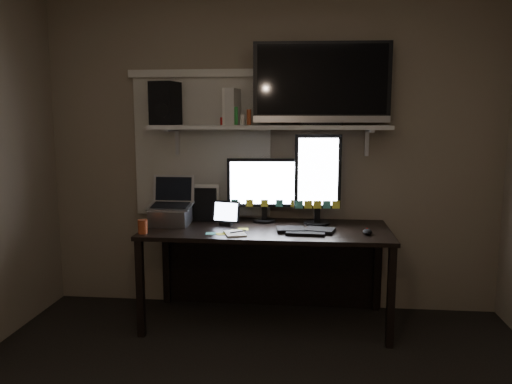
# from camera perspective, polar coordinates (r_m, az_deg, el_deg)

# --- Properties ---
(back_wall) EXTENTS (3.60, 0.00, 3.60)m
(back_wall) POSITION_cam_1_polar(r_m,az_deg,el_deg) (3.98, 1.67, 4.38)
(back_wall) COLOR #746853
(back_wall) RESTS_ON floor
(window_blinds) EXTENTS (1.10, 0.02, 1.10)m
(window_blinds) POSITION_cam_1_polar(r_m,az_deg,el_deg) (4.04, -6.17, 5.10)
(window_blinds) COLOR beige
(window_blinds) RESTS_ON back_wall
(desk) EXTENTS (1.80, 0.75, 0.73)m
(desk) POSITION_cam_1_polar(r_m,az_deg,el_deg) (3.85, 1.36, -6.29)
(desk) COLOR black
(desk) RESTS_ON floor
(wall_shelf) EXTENTS (1.80, 0.35, 0.03)m
(wall_shelf) POSITION_cam_1_polar(r_m,az_deg,el_deg) (3.80, 1.49, 7.42)
(wall_shelf) COLOR #B8B7B3
(wall_shelf) RESTS_ON back_wall
(monitor_landscape) EXTENTS (0.58, 0.10, 0.51)m
(monitor_landscape) POSITION_cam_1_polar(r_m,az_deg,el_deg) (3.87, 0.98, 0.29)
(monitor_landscape) COLOR black
(monitor_landscape) RESTS_ON desk
(monitor_portrait) EXTENTS (0.35, 0.10, 0.70)m
(monitor_portrait) POSITION_cam_1_polar(r_m,az_deg,el_deg) (3.78, 7.06, 1.48)
(monitor_portrait) COLOR black
(monitor_portrait) RESTS_ON desk
(keyboard) EXTENTS (0.42, 0.19, 0.03)m
(keyboard) POSITION_cam_1_polar(r_m,az_deg,el_deg) (3.58, 5.66, -4.35)
(keyboard) COLOR black
(keyboard) RESTS_ON desk
(mouse) EXTENTS (0.08, 0.11, 0.04)m
(mouse) POSITION_cam_1_polar(r_m,az_deg,el_deg) (3.57, 12.61, -4.45)
(mouse) COLOR black
(mouse) RESTS_ON desk
(notepad) EXTENTS (0.19, 0.22, 0.01)m
(notepad) POSITION_cam_1_polar(r_m,az_deg,el_deg) (3.50, -2.43, -4.76)
(notepad) COLOR silver
(notepad) RESTS_ON desk
(tablet) EXTENTS (0.23, 0.13, 0.19)m
(tablet) POSITION_cam_1_polar(r_m,az_deg,el_deg) (3.77, -3.43, -2.42)
(tablet) COLOR black
(tablet) RESTS_ON desk
(file_sorter) EXTENTS (0.22, 0.10, 0.28)m
(file_sorter) POSITION_cam_1_polar(r_m,az_deg,el_deg) (3.96, -6.07, -1.23)
(file_sorter) COLOR black
(file_sorter) RESTS_ON desk
(laptop) EXTENTS (0.32, 0.26, 0.36)m
(laptop) POSITION_cam_1_polar(r_m,az_deg,el_deg) (3.80, -9.78, -1.09)
(laptop) COLOR #A7A7AC
(laptop) RESTS_ON desk
(cup) EXTENTS (0.08, 0.08, 0.10)m
(cup) POSITION_cam_1_polar(r_m,az_deg,el_deg) (3.60, -12.82, -3.87)
(cup) COLOR maroon
(cup) RESTS_ON desk
(sticky_notes) EXTENTS (0.31, 0.23, 0.00)m
(sticky_notes) POSITION_cam_1_polar(r_m,az_deg,el_deg) (3.59, -3.26, -4.48)
(sticky_notes) COLOR #EEEC40
(sticky_notes) RESTS_ON desk
(tv) EXTENTS (1.03, 0.23, 0.61)m
(tv) POSITION_cam_1_polar(r_m,az_deg,el_deg) (3.84, 7.51, 12.17)
(tv) COLOR black
(tv) RESTS_ON wall_shelf
(game_console) EXTENTS (0.11, 0.24, 0.27)m
(game_console) POSITION_cam_1_polar(r_m,az_deg,el_deg) (3.83, -2.79, 9.69)
(game_console) COLOR #BCB7AA
(game_console) RESTS_ON wall_shelf
(speaker) EXTENTS (0.22, 0.25, 0.33)m
(speaker) POSITION_cam_1_polar(r_m,az_deg,el_deg) (3.95, -10.31, 9.92)
(speaker) COLOR black
(speaker) RESTS_ON wall_shelf
(bottles) EXTENTS (0.21, 0.07, 0.13)m
(bottles) POSITION_cam_1_polar(r_m,az_deg,el_deg) (3.78, -2.34, 8.65)
(bottles) COLOR #A50F0C
(bottles) RESTS_ON wall_shelf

